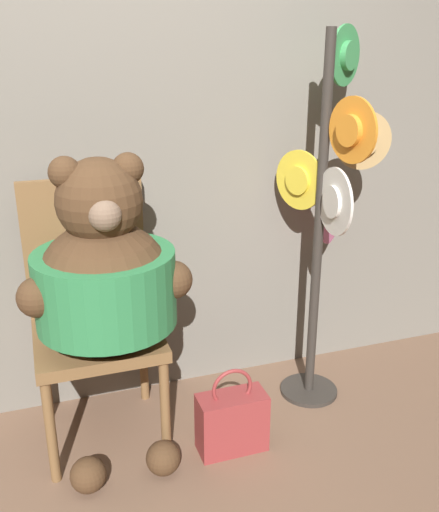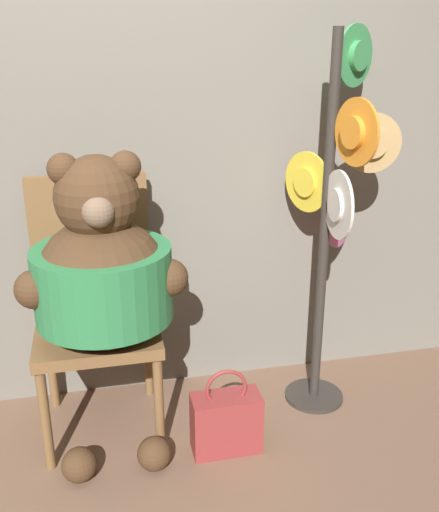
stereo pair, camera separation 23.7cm
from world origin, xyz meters
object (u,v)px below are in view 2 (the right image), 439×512
at_px(handbag_on_ground, 226,421).
at_px(hat_display_rack, 337,203).
at_px(teddy_bear, 103,275).
at_px(chair, 95,300).

bearing_deg(handbag_on_ground, hat_display_rack, 26.23).
relative_size(teddy_bear, handbag_on_ground, 3.24).
height_order(chair, teddy_bear, teddy_bear).
bearing_deg(hat_display_rack, handbag_on_ground, -153.77).
bearing_deg(chair, teddy_bear, -77.31).
bearing_deg(chair, handbag_on_ground, -35.97).
xyz_separation_m(hat_display_rack, handbag_on_ground, (-0.55, -0.27, -0.84)).
relative_size(chair, teddy_bear, 0.88).
xyz_separation_m(teddy_bear, hat_display_rack, (1.01, 0.09, 0.21)).
distance_m(teddy_bear, handbag_on_ground, 0.80).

